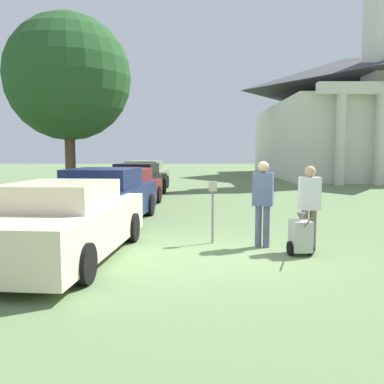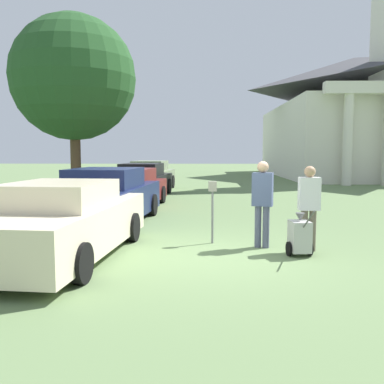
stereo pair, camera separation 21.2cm
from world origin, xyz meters
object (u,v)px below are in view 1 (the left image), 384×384
Objects in this scene: parked_car_navy at (106,198)px; parked_car_sage at (146,177)px; person_supervisor at (310,202)px; church at (346,114)px; equipment_cart at (301,236)px; person_worker at (263,198)px; parked_car_cream at (65,222)px; parked_car_maroon at (125,189)px; parked_car_black at (138,181)px; parking_meter at (213,200)px.

parked_car_sage is (0.00, 10.20, -0.01)m from parked_car_navy.
church reaches higher than person_supervisor.
equipment_cart is at bearing 55.78° from person_supervisor.
parked_car_navy is 4.87m from person_worker.
parked_car_maroon is at bearing 95.48° from parked_car_cream.
parked_car_maroon is at bearing 117.04° from equipment_cart.
person_supervisor is at bearing 51.14° from equipment_cart.
person_worker is (3.91, -10.04, 0.36)m from parked_car_black.
parked_car_black is at bearing -66.22° from person_supervisor.
person_worker is 1.16m from equipment_cart.
parked_car_maroon is 7.44m from person_worker.
parked_car_black is 3.06m from parked_car_sage.
person_worker is (3.91, 0.95, 0.36)m from parked_car_cream.
parked_car_navy is 5.35× the size of equipment_cart.
parked_car_sage is 14.54m from equipment_cart.
parking_meter reaches higher than equipment_cart.
parked_car_black is (-0.00, 10.99, 0.00)m from parked_car_cream.
church is (10.19, 26.31, 4.62)m from equipment_cart.
parked_car_maroon is 8.37m from equipment_cart.
parking_meter is (2.87, -2.50, 0.23)m from parked_car_navy.
person_supervisor is 28.02m from church.
equipment_cart is 0.05× the size of church.
equipment_cart is (4.54, -3.61, -0.34)m from parked_car_navy.
parking_meter is at bearing 30.52° from parked_car_cream.
parked_car_maroon is 0.97× the size of parked_car_black.
parked_car_maroon is 4.86× the size of equipment_cart.
parked_car_black reaches higher than parked_car_cream.
parked_car_cream is 2.85× the size of person_worker.
parking_meter is 28.15m from church.
parked_car_navy is 2.93× the size of person_worker.
parked_car_navy is at bearing -122.96° from church.
parked_car_sage is 0.23× the size of church.
parked_car_sage is (-0.00, 14.04, 0.03)m from parked_car_cream.
parked_car_sage is at bearing 95.47° from parked_car_navy.
person_worker is at bearing -67.92° from parked_car_sage.
parked_car_cream is 3.84m from parked_car_navy.
person_supervisor is at bearing -48.55° from parked_car_maroon.
church reaches higher than equipment_cart.
parked_car_black is 10.07m from parking_meter.
parked_car_maroon is 3.72m from parked_car_black.
parked_car_sage is at bearing -139.66° from church.
parked_car_navy is 0.24× the size of church.
person_worker is at bearing -20.82° from parking_meter.
parked_car_black is at bearing 95.48° from parked_car_cream.
person_worker reaches higher than parking_meter.
parked_car_sage is 2.88× the size of person_supervisor.
parked_car_navy is at bearing -84.53° from parked_car_sage.
parking_meter is (2.87, -9.65, 0.26)m from parked_car_black.
parked_car_navy is at bearing -34.76° from person_supervisor.
church is (9.92, 25.90, 4.02)m from person_supervisor.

